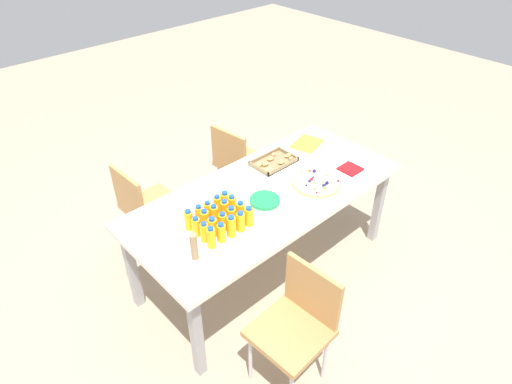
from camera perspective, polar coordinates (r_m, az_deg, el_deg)
ground_plane at (r=3.63m, az=1.16°, el=-9.64°), size 12.00×12.00×0.00m
party_table at (r=3.17m, az=1.31°, el=-1.00°), size 2.01×0.91×0.75m
chair_far_right at (r=3.95m, az=-2.29°, el=4.09°), size 0.44×0.44×0.83m
chair_far_left at (r=3.53m, az=-14.05°, el=-1.53°), size 0.41×0.41×0.83m
chair_near_left at (r=2.67m, az=5.39°, el=-16.03°), size 0.42×0.42×0.83m
juice_bottle_0 at (r=2.67m, az=-5.75°, el=-5.83°), size 0.05×0.05×0.15m
juice_bottle_1 at (r=2.71m, az=-4.45°, el=-5.20°), size 0.06×0.06×0.13m
juice_bottle_2 at (r=2.74m, az=-3.16°, el=-4.42°), size 0.06×0.06×0.15m
juice_bottle_3 at (r=2.78m, az=-2.00°, el=-3.82°), size 0.06×0.06×0.14m
juice_bottle_4 at (r=2.81m, az=-0.90°, el=-3.16°), size 0.06×0.06×0.14m
juice_bottle_5 at (r=2.72m, az=-6.63°, el=-5.13°), size 0.05×0.05×0.14m
juice_bottle_6 at (r=2.75m, az=-5.61°, el=-4.49°), size 0.06×0.06×0.14m
juice_bottle_7 at (r=2.79m, az=-4.27°, el=-3.86°), size 0.05×0.05×0.13m
juice_bottle_8 at (r=2.82m, az=-3.15°, el=-3.13°), size 0.06×0.06×0.14m
juice_bottle_9 at (r=2.85m, az=-1.99°, el=-2.50°), size 0.06×0.06×0.14m
juice_bottle_10 at (r=2.77m, az=-7.67°, el=-4.44°), size 0.05×0.05×0.14m
juice_bottle_11 at (r=2.80m, az=-6.57°, el=-3.60°), size 0.06×0.06×0.15m
juice_bottle_12 at (r=2.83m, az=-5.36°, el=-3.00°), size 0.05×0.05×0.15m
juice_bottle_13 at (r=2.86m, az=-4.03°, el=-2.34°), size 0.06×0.06×0.15m
juice_bottle_14 at (r=2.90m, az=-3.07°, el=-1.72°), size 0.06×0.06×0.15m
juice_bottle_15 at (r=2.82m, az=-8.59°, el=-3.56°), size 0.06×0.06×0.15m
juice_bottle_16 at (r=2.85m, az=-7.29°, el=-2.96°), size 0.05×0.05×0.14m
juice_bottle_17 at (r=2.88m, az=-6.18°, el=-2.40°), size 0.05×0.05×0.13m
juice_bottle_18 at (r=2.92m, az=-4.96°, el=-1.66°), size 0.05×0.05×0.14m
juice_bottle_19 at (r=2.95m, az=-3.99°, el=-1.16°), size 0.06×0.06×0.14m
fruit_pizza at (r=3.24m, az=7.72°, el=1.24°), size 0.36×0.36×0.05m
snack_tray at (r=3.43m, az=2.20°, el=3.84°), size 0.33×0.22×0.04m
plate_stack at (r=3.03m, az=1.12°, el=-1.08°), size 0.21×0.21×0.02m
napkin_stack at (r=3.44m, az=11.97°, el=2.91°), size 0.15×0.15×0.01m
cardboard_tube at (r=2.60m, az=-7.93°, el=-6.96°), size 0.04×0.04×0.18m
paper_folder at (r=3.72m, az=6.56°, el=6.18°), size 0.30×0.26×0.01m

